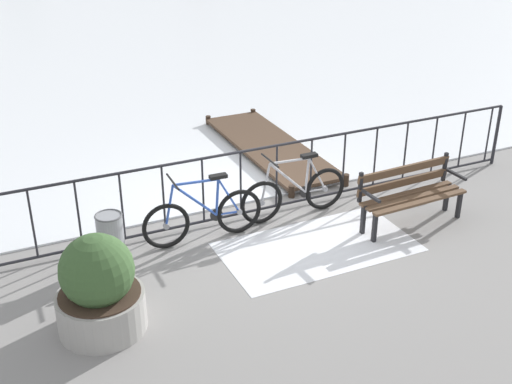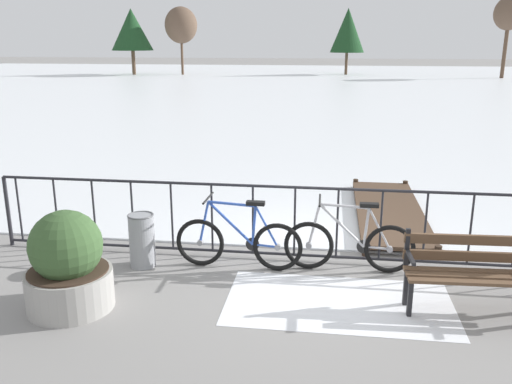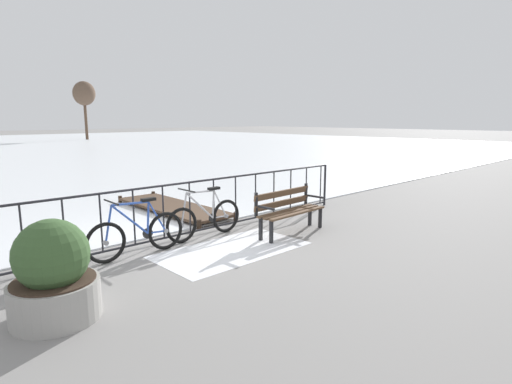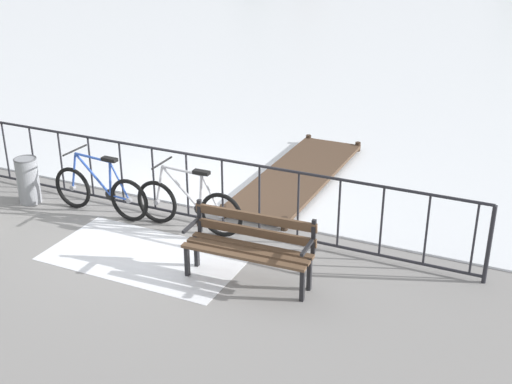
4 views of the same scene
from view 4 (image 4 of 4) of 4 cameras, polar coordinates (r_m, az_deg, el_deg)
name	(u,v)px [view 4 (image 4 of 4)]	position (r m, az deg, el deg)	size (l,w,h in m)	color
ground_plane	(172,217)	(10.11, -7.16, -2.09)	(160.00, 160.00, 0.00)	gray
snow_patch	(145,256)	(9.06, -9.41, -5.39)	(2.63, 1.42, 0.01)	white
railing_fence	(170,182)	(9.88, -7.32, 0.84)	(9.06, 0.06, 1.07)	#232328
bicycle_near_railing	(100,192)	(10.23, -13.12, 0.03)	(1.71, 0.52, 0.97)	black
bicycle_second	(189,206)	(9.54, -5.77, -1.19)	(1.71, 0.52, 0.97)	black
park_bench	(250,242)	(8.19, -0.51, -4.31)	(1.62, 0.55, 0.89)	brown
trash_bin	(28,180)	(10.96, -18.86, 0.98)	(0.35, 0.35, 0.73)	gray
wooden_dock	(298,175)	(11.28, 3.62, 1.50)	(1.10, 3.68, 0.20)	#4C3828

